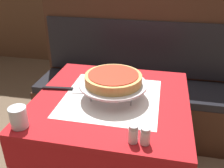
# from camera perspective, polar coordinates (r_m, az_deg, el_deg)

# --- Properties ---
(dining_table_front) EXTENTS (0.83, 0.83, 0.77)m
(dining_table_front) POSITION_cam_1_polar(r_m,az_deg,el_deg) (1.41, -0.12, -7.04)
(dining_table_front) COLOR red
(dining_table_front) RESTS_ON ground_plane
(dining_table_rear) EXTENTS (0.76, 0.76, 0.78)m
(dining_table_rear) POSITION_cam_1_polar(r_m,az_deg,el_deg) (3.07, 5.70, 12.29)
(dining_table_rear) COLOR red
(dining_table_rear) RESTS_ON ground_plane
(booth_bench) EXTENTS (1.77, 0.48, 1.23)m
(booth_bench) POSITION_cam_1_polar(r_m,az_deg,el_deg) (2.24, 5.95, -2.47)
(booth_bench) COLOR #3D2316
(booth_bench) RESTS_ON ground_plane
(pizza_pan_stand) EXTENTS (0.36, 0.36, 0.09)m
(pizza_pan_stand) POSITION_cam_1_polar(r_m,az_deg,el_deg) (1.31, 0.27, -0.22)
(pizza_pan_stand) COLOR #ADADB2
(pizza_pan_stand) RESTS_ON dining_table_front
(deep_dish_pizza) EXTENTS (0.30, 0.30, 0.05)m
(deep_dish_pizza) POSITION_cam_1_polar(r_m,az_deg,el_deg) (1.30, 0.27, 1.19)
(deep_dish_pizza) COLOR tan
(deep_dish_pizza) RESTS_ON pizza_pan_stand
(pizza_server) EXTENTS (0.28, 0.10, 0.01)m
(pizza_server) POSITION_cam_1_polar(r_m,az_deg,el_deg) (1.45, -9.97, -1.13)
(pizza_server) COLOR #BCBCC1
(pizza_server) RESTS_ON dining_table_front
(water_glass_near) EXTENTS (0.08, 0.08, 0.10)m
(water_glass_near) POSITION_cam_1_polar(r_m,az_deg,el_deg) (1.18, -20.57, -7.12)
(water_glass_near) COLOR silver
(water_glass_near) RESTS_ON dining_table_front
(salt_shaker) EXTENTS (0.04, 0.04, 0.08)m
(salt_shaker) POSITION_cam_1_polar(r_m,az_deg,el_deg) (1.03, 4.87, -11.28)
(salt_shaker) COLOR silver
(salt_shaker) RESTS_ON dining_table_front
(pepper_shaker) EXTENTS (0.04, 0.04, 0.08)m
(pepper_shaker) POSITION_cam_1_polar(r_m,az_deg,el_deg) (1.03, 7.63, -11.68)
(pepper_shaker) COLOR silver
(pepper_shaker) RESTS_ON dining_table_front
(condiment_caddy) EXTENTS (0.14, 0.14, 0.15)m
(condiment_caddy) POSITION_cam_1_polar(r_m,az_deg,el_deg) (3.04, 5.34, 14.83)
(condiment_caddy) COLOR black
(condiment_caddy) RESTS_ON dining_table_rear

